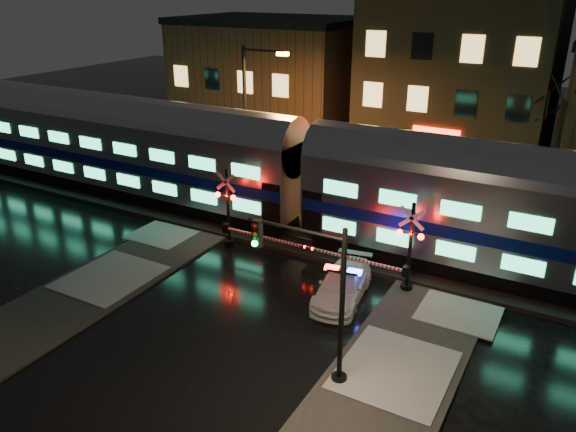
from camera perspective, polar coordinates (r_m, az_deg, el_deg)
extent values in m
plane|color=black|center=(24.18, -1.53, -7.12)|extent=(120.00, 120.00, 0.00)
cube|color=black|center=(28.05, 3.69, -2.46)|extent=(90.00, 4.20, 0.24)
cube|color=#2D2D2D|center=(24.21, -22.74, -8.87)|extent=(4.00, 20.00, 0.12)
cube|color=#2D2D2D|center=(17.47, 7.37, -20.73)|extent=(4.00, 20.00, 0.12)
cube|color=#512C1F|center=(47.14, -1.54, 13.50)|extent=(14.00, 10.00, 9.00)
cube|color=brown|center=(41.90, 17.25, 13.10)|extent=(12.00, 11.00, 11.50)
cube|color=black|center=(35.72, -17.05, 3.09)|extent=(24.00, 2.40, 0.80)
cube|color=#B7BAC1|center=(35.06, -17.48, 6.63)|extent=(25.00, 3.05, 3.80)
cube|color=navy|center=(35.16, -17.40, 6.00)|extent=(24.75, 3.09, 0.55)
cube|color=#42FBB1|center=(34.38, -19.09, 4.11)|extent=(21.00, 0.05, 0.62)
cube|color=#42FBB1|center=(33.89, -19.48, 6.99)|extent=(21.00, 0.05, 0.62)
cylinder|color=#B7BAC1|center=(34.66, -17.81, 9.32)|extent=(25.00, 3.05, 3.05)
imported|color=white|center=(23.07, 5.56, -7.01)|extent=(2.40, 4.54, 1.25)
cube|color=black|center=(22.75, 5.62, -5.55)|extent=(1.34, 0.53, 0.08)
cube|color=#FF0C05|center=(22.84, 4.48, -5.27)|extent=(0.61, 0.38, 0.15)
cube|color=#1426FF|center=(22.64, 6.78, -5.64)|extent=(0.61, 0.38, 0.15)
cylinder|color=black|center=(24.27, 11.93, -7.13)|extent=(0.49, 0.49, 0.30)
cylinder|color=black|center=(23.43, 12.29, -3.24)|extent=(0.16, 0.16, 3.96)
sphere|color=#FF0C05|center=(23.10, 11.24, -1.64)|extent=(0.26, 0.26, 0.26)
sphere|color=#FF0C05|center=(22.87, 13.35, -2.08)|extent=(0.26, 0.26, 0.26)
cube|color=white|center=(24.35, 6.38, -4.26)|extent=(4.95, 0.10, 0.10)
cube|color=black|center=(23.63, 11.91, -5.52)|extent=(0.25, 0.30, 0.45)
cylinder|color=black|center=(27.80, -5.94, -2.71)|extent=(0.49, 0.49, 0.30)
cylinder|color=black|center=(27.07, -6.10, 0.78)|extent=(0.16, 0.16, 3.95)
sphere|color=#FF0C05|center=(26.94, -7.15, 2.19)|extent=(0.26, 0.26, 0.26)
sphere|color=#FF0C05|center=(26.45, -5.59, 1.86)|extent=(0.26, 0.26, 0.26)
cube|color=white|center=(26.00, -1.87, -2.31)|extent=(4.93, 0.10, 0.10)
cube|color=black|center=(27.25, -6.32, -1.22)|extent=(0.25, 0.30, 0.45)
cylinder|color=black|center=(18.98, 5.19, -16.16)|extent=(0.51, 0.51, 0.27)
cylinder|color=black|center=(17.47, 5.49, -9.51)|extent=(0.16, 0.16, 5.46)
cylinder|color=black|center=(16.99, 0.73, -1.33)|extent=(3.28, 0.11, 0.11)
cube|color=black|center=(17.61, -3.15, -1.76)|extent=(0.29, 0.26, 0.91)
sphere|color=#0CFF3F|center=(17.61, -3.41, -2.81)|extent=(0.20, 0.20, 0.20)
cylinder|color=black|center=(33.31, -4.34, 9.39)|extent=(0.22, 0.22, 8.78)
cylinder|color=black|center=(31.90, -2.51, 16.45)|extent=(2.64, 0.13, 0.13)
cube|color=#FF9D26|center=(31.30, -0.54, 16.15)|extent=(0.60, 0.31, 0.20)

